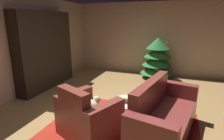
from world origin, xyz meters
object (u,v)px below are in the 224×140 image
bookshelf_unit (49,50)px  couch_red (163,118)px  coffee_table (129,104)px  armchair_red (88,118)px  book_stack_on_table (130,100)px  decorated_tree (157,58)px  bottle_on_table (138,95)px

bookshelf_unit → couch_red: bookshelf_unit is taller
coffee_table → bookshelf_unit: bearing=155.1°
armchair_red → coffee_table: armchair_red is taller
book_stack_on_table → decorated_tree: 3.17m
bookshelf_unit → coffee_table: size_ratio=3.45×
couch_red → bookshelf_unit: bearing=157.3°
couch_red → bottle_on_table: 0.60m
book_stack_on_table → decorated_tree: bearing=88.4°
armchair_red → bottle_on_table: 0.99m
bottle_on_table → decorated_tree: decorated_tree is taller
coffee_table → bottle_on_table: 0.23m
bottle_on_table → decorated_tree: size_ratio=0.19×
couch_red → decorated_tree: bearing=98.8°
decorated_tree → coffee_table: bearing=-92.1°
couch_red → bottle_on_table: bearing=153.5°
bookshelf_unit → decorated_tree: size_ratio=1.57×
armchair_red → decorated_tree: bearing=79.7°
bookshelf_unit → armchair_red: bookshelf_unit is taller
couch_red → book_stack_on_table: bearing=172.7°
coffee_table → decorated_tree: decorated_tree is taller
armchair_red → coffee_table: 0.80m
bookshelf_unit → couch_red: (3.35, -1.40, -0.76)m
armchair_red → bookshelf_unit: bearing=139.9°
coffee_table → armchair_red: bearing=-134.3°
couch_red → bottle_on_table: (-0.49, 0.24, 0.25)m
armchair_red → couch_red: (1.17, 0.44, -0.00)m
armchair_red → couch_red: bearing=20.6°
armchair_red → book_stack_on_table: armchair_red is taller
bookshelf_unit → coffee_table: bearing=-24.9°
armchair_red → book_stack_on_table: (0.58, 0.51, 0.19)m
armchair_red → coffee_table: bearing=45.7°
armchair_red → decorated_tree: (0.67, 3.68, 0.36)m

